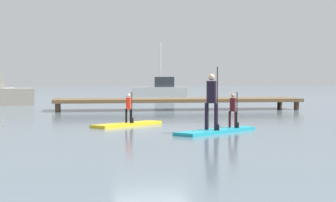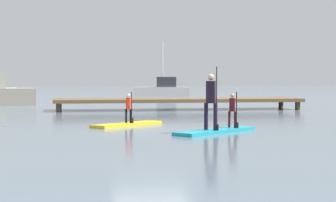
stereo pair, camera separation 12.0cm
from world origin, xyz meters
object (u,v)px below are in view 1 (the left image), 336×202
Objects in this scene: paddleboard_near at (129,124)px; trawler_grey_distant at (160,90)px; paddler_child_front at (233,109)px; paddler_adult at (212,98)px; paddleboard_far at (217,131)px; paddler_child_solo at (129,107)px.

trawler_grey_distant is (7.21, 35.32, 0.62)m from paddleboard_near.
paddler_child_front is at bearing -41.49° from paddleboard_near.
paddler_adult is (2.16, -3.42, 1.04)m from paddleboard_near.
paddleboard_far is at bearing 40.12° from paddler_adult.
trawler_grey_distant reaches higher than paddler_child_front.
paddler_child_solo is at bearing 138.53° from paddler_child_front.
paddleboard_far is (2.40, -3.21, 0.00)m from paddleboard_near.
trawler_grey_distant reaches higher than paddleboard_far.
paddleboard_near is 0.90× the size of paddleboard_far.
paddler_adult reaches higher than paddler_child_solo.
paddleboard_far is 2.69× the size of paddler_child_front.
paddler_child_front is (0.90, 0.72, -0.38)m from paddler_adult.
trawler_grey_distant is at bearing 83.76° from paddler_child_front.
paddleboard_far is at bearing -97.12° from trawler_grey_distant.
trawler_grey_distant is at bearing 82.88° from paddleboard_far.
paddleboard_near is at bearing 126.77° from paddleboard_far.
paddleboard_near is at bearing 134.57° from paddler_child_solo.
paddleboard_near and paddleboard_far have the same top height.
paddler_adult is (-0.25, -0.21, 1.04)m from paddleboard_far.
trawler_grey_distant is (7.20, 35.33, -0.01)m from paddler_child_solo.
trawler_grey_distant reaches higher than paddler_child_solo.
paddler_child_front is at bearing 38.72° from paddler_adult.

